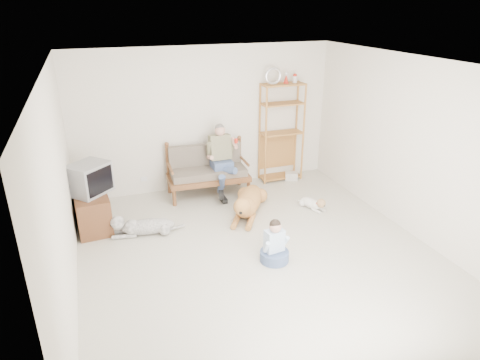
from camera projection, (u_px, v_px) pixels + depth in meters
name	position (u px, v px, depth m)	size (l,w,h in m)	color
floor	(259.00, 254.00, 6.23)	(5.50, 5.50, 0.00)	beige
ceiling	(263.00, 64.00, 5.19)	(5.50, 5.50, 0.00)	white
wall_back	(206.00, 119.00, 8.10)	(5.00, 5.00, 0.00)	beige
wall_front	(395.00, 287.00, 3.32)	(5.00, 5.00, 0.00)	beige
wall_left	(60.00, 194.00, 4.93)	(5.50, 5.50, 0.00)	beige
wall_right	(413.00, 148.00, 6.49)	(5.50, 5.50, 0.00)	beige
loveseat	(207.00, 169.00, 8.05)	(1.53, 0.77, 0.95)	brown
man	(222.00, 165.00, 7.87)	(0.51, 0.73, 1.19)	#475983
etagere	(281.00, 132.00, 8.52)	(0.87, 0.38, 2.28)	#A37133
book_stack	(291.00, 176.00, 8.83)	(0.25, 0.18, 0.16)	silver
tv_stand	(92.00, 211.00, 6.86)	(0.56, 0.93, 0.60)	brown
crt_tv	(89.00, 179.00, 6.69)	(0.75, 0.74, 0.49)	gray
wall_outlet	(144.00, 179.00, 8.10)	(0.12, 0.02, 0.08)	silver
golden_retriever	(248.00, 202.00, 7.37)	(0.97, 1.49, 0.50)	#CC8A46
shaggy_dog	(141.00, 226.00, 6.72)	(1.21, 0.38, 0.36)	white
terrier	(314.00, 203.00, 7.56)	(0.33, 0.64, 0.25)	silver
child	(274.00, 246.00, 6.00)	(0.41, 0.41, 0.65)	#475983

